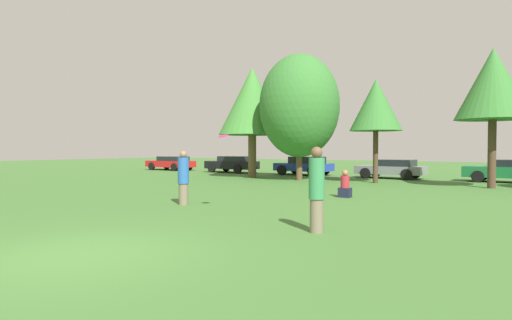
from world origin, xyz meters
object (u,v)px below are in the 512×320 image
Objects in this scene: parked_car_black at (232,164)px; parked_car_blue at (304,165)px; parked_car_green at (509,170)px; tree_1 at (299,106)px; parked_car_red at (171,163)px; tree_0 at (252,102)px; bystander_sitting at (345,186)px; tree_2 at (376,105)px; frisbee at (223,136)px; person_thrower at (183,178)px; person_catcher at (317,189)px; parked_car_grey at (392,168)px; tree_3 at (493,84)px.

parked_car_blue is at bearing -175.69° from parked_car_black.
tree_1 is at bearing 26.93° from parked_car_green.
parked_car_blue is 12.15m from parked_car_green.
tree_0 is at bearing 163.85° from parked_car_red.
parked_car_black is 1.06× the size of parked_car_blue.
bystander_sitting is at bearing -50.91° from tree_1.
tree_2 is at bearing 165.24° from parked_car_black.
tree_0 reaches higher than parked_car_red.
parked_car_green is (12.15, 0.15, -0.02)m from parked_car_blue.
parked_car_blue is at bearing 109.65° from frisbee.
person_thrower is 0.32× the size of tree_2.
tree_1 is (-7.50, 13.41, 3.32)m from person_catcher.
parked_car_red is 1.12× the size of parked_car_grey.
tree_1 reaches higher than parked_car_blue.
bystander_sitting is at bearing -80.55° from tree_2.
tree_2 reaches higher than person_catcher.
tree_0 is 12.09m from parked_car_red.
tree_3 is 1.42× the size of parked_car_red.
person_catcher is 0.34× the size of tree_2.
tree_0 reaches higher than parked_car_black.
tree_0 is 0.97× the size of tree_1.
tree_1 is 11.76m from parked_car_green.
tree_3 is 18.57m from parked_car_black.
tree_3 is at bearing 85.66° from parked_car_green.
tree_3 is at bearing -81.24° from person_catcher.
frisbee is at bearing 92.13° from parked_car_grey.
parked_car_grey is (-3.48, 17.80, -0.33)m from person_catcher.
tree_2 is at bearing 96.91° from person_thrower.
person_thrower is 0.94× the size of person_catcher.
tree_2 reaches higher than bystander_sitting.
tree_1 reaches higher than parked_car_black.
parked_car_grey is at bearing 145.26° from tree_3.
parked_car_green is at bearing -175.05° from parked_car_grey.
tree_2 is 5.19m from parked_car_grey.
parked_car_grey is (12.04, 0.07, -0.05)m from parked_car_black.
parked_car_grey is at bearing -179.10° from parked_car_blue.
parked_car_grey is 0.93× the size of parked_car_green.
tree_3 is (5.42, -0.10, 0.64)m from tree_2.
person_catcher is at bearing 103.32° from parked_car_grey.
parked_car_grey is (-1.46, 11.13, 0.20)m from bystander_sitting.
tree_1 is at bearing -11.40° from tree_0.
person_catcher is 1.82× the size of bystander_sitting.
parked_car_grey is (-0.25, 3.83, -3.49)m from tree_2.
frisbee is at bearing -114.33° from tree_3.
bystander_sitting is at bearing 99.74° from parked_car_grey.
frisbee reaches higher than bystander_sitting.
tree_2 reaches higher than parked_car_red.
person_catcher is at bearing 143.40° from parked_car_red.
tree_1 reaches higher than parked_car_grey.
person_thrower is 1.71× the size of bystander_sitting.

